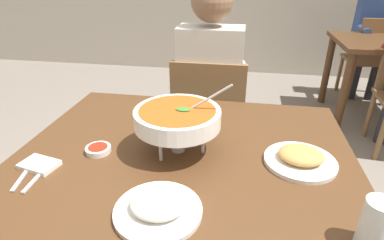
{
  "coord_description": "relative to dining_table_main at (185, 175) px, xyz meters",
  "views": [
    {
      "loc": [
        0.19,
        -0.94,
        1.36
      ],
      "look_at": [
        0.0,
        0.15,
        0.81
      ],
      "focal_mm": 29.05,
      "sensor_mm": 36.0,
      "label": 1
    }
  ],
  "objects": [
    {
      "name": "dining_table_main",
      "position": [
        0.0,
        0.0,
        0.0
      ],
      "size": [
        1.2,
        0.96,
        0.76
      ],
      "color": "#51331C",
      "rests_on": "ground_plane"
    },
    {
      "name": "chair_diner_main",
      "position": [
        -0.0,
        0.77,
        -0.14
      ],
      "size": [
        0.44,
        0.44,
        0.9
      ],
      "color": "brown",
      "rests_on": "ground_plane"
    },
    {
      "name": "diner_main",
      "position": [
        0.0,
        0.8,
        0.09
      ],
      "size": [
        0.4,
        0.45,
        1.31
      ],
      "color": "#2D2D38",
      "rests_on": "ground_plane"
    },
    {
      "name": "curry_bowl",
      "position": [
        -0.02,
        0.0,
        0.24
      ],
      "size": [
        0.33,
        0.3,
        0.26
      ],
      "color": "silver",
      "rests_on": "dining_table_main"
    },
    {
      "name": "rice_plate",
      "position": [
        -0.01,
        -0.32,
        0.13
      ],
      "size": [
        0.24,
        0.24,
        0.06
      ],
      "color": "white",
      "rests_on": "dining_table_main"
    },
    {
      "name": "appetizer_plate",
      "position": [
        0.4,
        -0.01,
        0.13
      ],
      "size": [
        0.24,
        0.24,
        0.06
      ],
      "color": "white",
      "rests_on": "dining_table_main"
    },
    {
      "name": "sauce_dish",
      "position": [
        -0.3,
        -0.06,
        0.12
      ],
      "size": [
        0.09,
        0.09,
        0.02
      ],
      "color": "white",
      "rests_on": "dining_table_main"
    },
    {
      "name": "napkin_folded",
      "position": [
        -0.46,
        -0.18,
        0.12
      ],
      "size": [
        0.13,
        0.1,
        0.02
      ],
      "primitive_type": "cube",
      "rotation": [
        0.0,
        0.0,
        -0.21
      ],
      "color": "white",
      "rests_on": "dining_table_main"
    },
    {
      "name": "fork_utensil",
      "position": [
        -0.48,
        -0.23,
        0.11
      ],
      "size": [
        0.05,
        0.17,
        0.01
      ],
      "primitive_type": "cube",
      "rotation": [
        0.0,
        0.0,
        0.22
      ],
      "color": "silver",
      "rests_on": "dining_table_main"
    },
    {
      "name": "spoon_utensil",
      "position": [
        -0.43,
        -0.23,
        0.11
      ],
      "size": [
        0.02,
        0.17,
        0.01
      ],
      "primitive_type": "cube",
      "rotation": [
        0.0,
        0.0,
        0.05
      ],
      "color": "silver",
      "rests_on": "dining_table_main"
    },
    {
      "name": "drink_glass",
      "position": [
        0.51,
        -0.34,
        0.17
      ],
      "size": [
        0.07,
        0.07,
        0.13
      ],
      "color": "silver",
      "rests_on": "dining_table_main"
    },
    {
      "name": "chair_bg_middle",
      "position": [
        1.52,
        2.58,
        -0.14
      ],
      "size": [
        0.46,
        0.46,
        0.9
      ],
      "color": "brown",
      "rests_on": "ground_plane"
    },
    {
      "name": "patron_bg_middle",
      "position": [
        1.51,
        2.7,
        0.09
      ],
      "size": [
        0.4,
        0.45,
        1.31
      ],
      "color": "#2D2D38",
      "rests_on": "ground_plane"
    }
  ]
}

